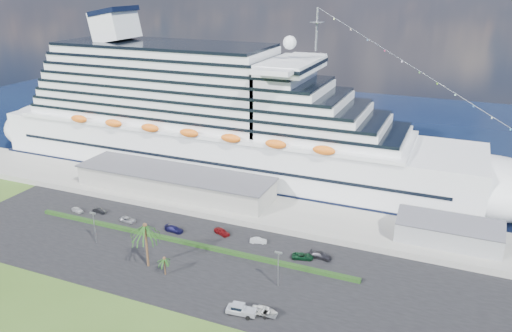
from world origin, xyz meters
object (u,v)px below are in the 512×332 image
at_px(pickup_truck, 241,309).
at_px(boat_trailer, 265,311).
at_px(parked_car_3, 174,229).
at_px(cruise_ship, 220,124).

bearing_deg(pickup_truck, boat_trailer, 17.42).
bearing_deg(parked_car_3, boat_trailer, -118.75).
height_order(cruise_ship, boat_trailer, cruise_ship).
bearing_deg(boat_trailer, cruise_ship, 122.71).
distance_m(cruise_ship, pickup_truck, 79.41).
bearing_deg(cruise_ship, boat_trailer, -57.29).
distance_m(pickup_truck, boat_trailer, 4.59).
distance_m(parked_car_3, boat_trailer, 41.36).
distance_m(cruise_ship, boat_trailer, 80.47).
bearing_deg(parked_car_3, pickup_truck, -124.05).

